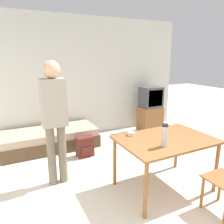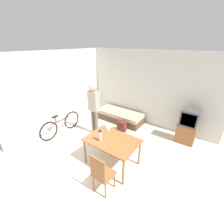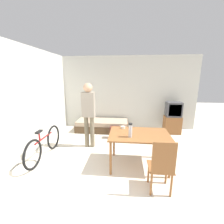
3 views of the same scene
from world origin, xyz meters
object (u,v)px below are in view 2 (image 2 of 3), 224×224
Objects in this scene: dining_table at (112,142)px; person_standing at (94,106)px; wooden_chair at (101,173)px; daybed at (120,116)px; bicycle at (61,125)px; thermos_flask at (100,135)px; mate_bowl at (108,129)px; backpack at (122,126)px; tv at (187,127)px.

dining_table is 1.59m from person_standing.
wooden_chair is 0.55× the size of person_standing.
dining_table is 0.72× the size of person_standing.
daybed is 1.17× the size of bicycle.
thermos_flask reaches higher than bicycle.
bicycle is at bearing 170.84° from thermos_flask.
person_standing is at bearing 135.03° from wooden_chair.
thermos_flask is 0.56m from mate_bowl.
person_standing reaches higher than backpack.
mate_bowl reaches higher than dining_table.
tv is at bearing 71.10° from wooden_chair.
tv reaches higher than mate_bowl.
tv is at bearing 57.03° from thermos_flask.
bicycle is at bearing 159.95° from wooden_chair.
mate_bowl is (-1.69, -1.83, 0.24)m from tv.
tv is at bearing 29.30° from bicycle.
tv is 3.13m from wooden_chair.
mate_bowl is at bearing 107.35° from thermos_flask.
bicycle is at bearing -150.70° from tv.
person_standing is 1.28m from backpack.
backpack is at bearing 103.92° from mate_bowl.
dining_table is at bearing -61.40° from daybed.
person_standing is (-0.15, -1.32, 0.86)m from daybed.
tv reaches higher than dining_table.
tv is at bearing 58.34° from dining_table.
tv is (2.48, 0.02, 0.34)m from daybed.
dining_table is 0.37m from thermos_flask.
person_standing reaches higher than daybed.
wooden_chair reaches higher than mate_bowl.
backpack is (-1.98, -0.66, -0.35)m from tv.
daybed is 0.82m from backpack.
dining_table is 4.40× the size of thermos_flask.
tv is 1.13× the size of wooden_chair.
dining_table is 12.20× the size of mate_bowl.
mate_bowl is at bearing -27.61° from person_standing.
backpack is at bearing 113.71° from dining_table.
wooden_chair is (1.47, -2.94, 0.34)m from daybed.
daybed is 1.05× the size of person_standing.
dining_table is 0.80× the size of bicycle.
thermos_flask reaches higher than wooden_chair.
tv is at bearing 0.50° from daybed.
dining_table reaches higher than daybed.
dining_table is (1.16, -2.13, 0.48)m from daybed.
daybed reaches higher than backpack.
dining_table is (-1.32, -2.15, 0.14)m from tv.
daybed is 2.62m from thermos_flask.
mate_bowl is at bearing 5.45° from bicycle.
bicycle is 1.38m from person_standing.
dining_table reaches higher than bicycle.
dining_table is at bearing -121.66° from tv.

